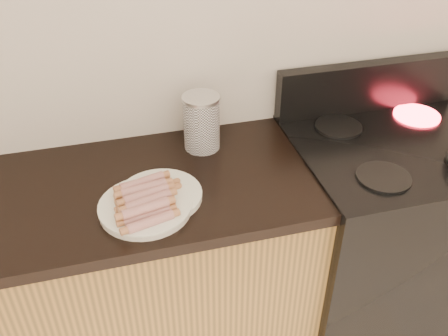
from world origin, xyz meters
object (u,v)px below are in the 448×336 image
object	(u,v)px
stove	(379,236)
main_plate	(146,208)
mug	(208,129)
canister	(202,122)
side_plate	(160,196)

from	to	relation	value
stove	main_plate	size ratio (longest dim) A/B	3.22
stove	mug	bearing A→B (deg)	161.33
stove	mug	distance (m)	0.86
main_plate	mug	size ratio (longest dim) A/B	2.88
stove	canister	bearing A→B (deg)	164.85
canister	stove	bearing A→B (deg)	-15.15
stove	main_plate	distance (m)	1.06
main_plate	mug	xyz separation A→B (m)	(0.28, 0.34, 0.04)
stove	side_plate	xyz separation A→B (m)	(-0.90, -0.07, 0.45)
main_plate	side_plate	bearing A→B (deg)	42.62
stove	side_plate	bearing A→B (deg)	-175.68
stove	main_plate	xyz separation A→B (m)	(-0.95, -0.12, 0.45)
stove	canister	size ratio (longest dim) A/B	4.45
stove	main_plate	bearing A→B (deg)	-173.08
stove	mug	size ratio (longest dim) A/B	9.25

